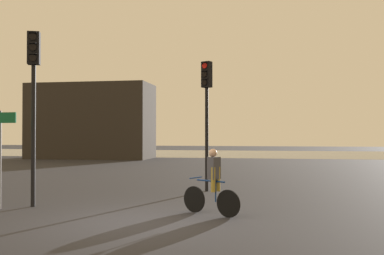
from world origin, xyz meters
The scene contains 6 objects.
ground_plane centered at (0.00, 0.00, 0.00)m, with size 120.00×120.00×0.00m, color #28282D.
water_strip centered at (0.00, 33.51, 0.00)m, with size 80.00×16.00×0.01m, color slate.
distant_building centered at (-10.95, 23.51, 3.00)m, with size 9.78×4.00×6.00m, color #2D2823.
traffic_light_near_left centered at (-3.31, 1.53, 3.31)m, with size 0.38×0.40×4.79m.
traffic_light_center centered at (0.94, 5.43, 3.12)m, with size 0.39×0.41×4.50m.
cyclist centered at (1.68, 1.14, 0.82)m, with size 1.50×0.89×1.62m.
Camera 1 is at (2.94, -9.25, 1.99)m, focal length 40.00 mm.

